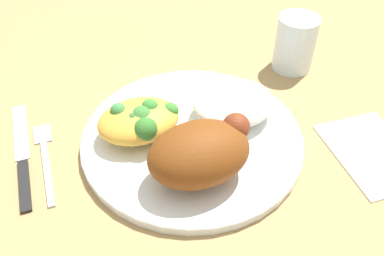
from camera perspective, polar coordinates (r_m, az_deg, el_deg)
ground_plane at (r=0.53m, az=0.00°, el=-1.93°), size 2.00×2.00×0.00m
plate at (r=0.53m, az=0.00°, el=-1.34°), size 0.28×0.28×0.01m
roasted_chicken at (r=0.45m, az=1.24°, el=-3.42°), size 0.13×0.08×0.07m
rice_pile at (r=0.54m, az=5.79°, el=3.51°), size 0.11×0.09×0.04m
mac_cheese_with_broccoli at (r=0.51m, az=-7.29°, el=1.16°), size 0.10×0.08×0.04m
fork at (r=0.54m, az=-19.79°, el=-3.76°), size 0.02×0.14×0.01m
knife at (r=0.55m, az=-22.58°, el=-4.07°), size 0.02×0.19×0.01m
water_glass at (r=0.66m, az=14.17°, el=11.36°), size 0.06×0.06×0.09m
napkin at (r=0.57m, az=23.96°, el=-3.09°), size 0.11×0.14×0.00m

